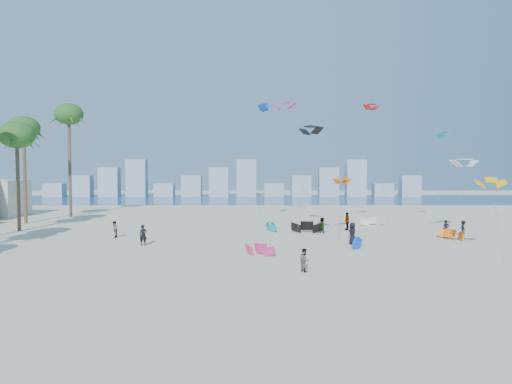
{
  "coord_description": "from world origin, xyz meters",
  "views": [
    {
      "loc": [
        2.61,
        -29.09,
        6.86
      ],
      "look_at": [
        3.0,
        16.0,
        4.5
      ],
      "focal_mm": 34.43,
      "sensor_mm": 36.0,
      "label": 1
    }
  ],
  "objects": [
    {
      "name": "kitesurfer_mid",
      "position": [
        6.02,
        2.55,
        0.76
      ],
      "size": [
        0.86,
        0.93,
        1.52
      ],
      "primitive_type": "imported",
      "rotation": [
        0.0,
        0.0,
        2.07
      ],
      "color": "gray",
      "rests_on": "ground"
    },
    {
      "name": "kitesurfer_near",
      "position": [
        -6.8,
        13.15,
        0.9
      ],
      "size": [
        0.77,
        0.64,
        1.81
      ],
      "primitive_type": "imported",
      "rotation": [
        0.0,
        0.0,
        0.36
      ],
      "color": "black",
      "rests_on": "ground"
    },
    {
      "name": "flying_kites",
      "position": [
        13.51,
        24.33,
        10.79
      ],
      "size": [
        23.85,
        29.21,
        15.44
      ],
      "color": "orange",
      "rests_on": "ground"
    },
    {
      "name": "grounded_kites",
      "position": [
        11.26,
        19.1,
        0.46
      ],
      "size": [
        20.51,
        20.64,
        1.05
      ],
      "color": "#D12E74",
      "rests_on": "ground"
    },
    {
      "name": "ocean",
      "position": [
        0.0,
        72.0,
        0.01
      ],
      "size": [
        220.0,
        220.0,
        0.0
      ],
      "primitive_type": "plane",
      "color": "navy",
      "rests_on": "ground"
    },
    {
      "name": "kitesurfers_far",
      "position": [
        10.9,
        18.86,
        0.87
      ],
      "size": [
        34.9,
        10.71,
        1.93
      ],
      "color": "black",
      "rests_on": "ground"
    },
    {
      "name": "ground",
      "position": [
        0.0,
        0.0,
        0.0
      ],
      "size": [
        220.0,
        220.0,
        0.0
      ],
      "primitive_type": "plane",
      "color": "beige",
      "rests_on": "ground"
    },
    {
      "name": "distant_skyline",
      "position": [
        -1.19,
        82.0,
        3.09
      ],
      "size": [
        85.0,
        3.0,
        8.4
      ],
      "color": "#9EADBF",
      "rests_on": "ground"
    }
  ]
}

